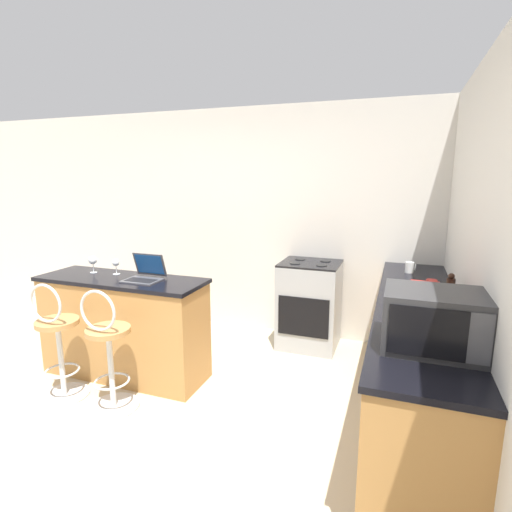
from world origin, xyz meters
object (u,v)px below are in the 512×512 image
Objects in this scene: stove_range at (309,305)px; mug_red at (432,285)px; bar_stool_near at (58,344)px; mug_white at (410,267)px; wine_glass_short at (93,261)px; wine_glass_tall at (116,263)px; bar_stool_far at (108,354)px; pepper_mill at (450,290)px; microwave at (434,320)px; toaster at (425,300)px; laptop at (145,273)px.

stove_range is 1.43m from mug_red.
mug_white is (2.70, 1.62, 0.51)m from bar_stool_near.
wine_glass_short reaches higher than bar_stool_near.
wine_glass_tall is at bearing 5.34° from wine_glass_short.
bar_stool_near is 1.07× the size of stove_range.
stove_range is at bearing 55.32° from bar_stool_far.
pepper_mill reaches higher than stove_range.
wine_glass_tall is at bearing -158.73° from mug_white.
bar_stool_near is 0.84m from wine_glass_short.
mug_red is at bearing 23.93° from bar_stool_far.
bar_stool_far is 2.12m from stove_range.
microwave is at bearing -60.58° from stove_range.
mug_red is 3.01m from wine_glass_short.
microwave is at bearing -3.08° from bar_stool_near.
wine_glass_short reaches higher than mug_white.
toaster is 2.89m from wine_glass_short.
microwave reaches higher than bar_stool_near.
wine_glass_short is (-1.83, -1.15, 0.58)m from stove_range.
wine_glass_short reaches higher than mug_red.
toaster is 0.31× the size of stove_range.
laptop is 0.33× the size of stove_range.
laptop reaches higher than mug_red.
wine_glass_tall is (-2.82, -0.05, -0.01)m from pepper_mill.
microwave is 2.16× the size of pepper_mill.
microwave is 0.55m from toaster.
wine_glass_short is (-0.12, 0.60, 0.58)m from bar_stool_near.
stove_range is 5.85× the size of wine_glass_short.
bar_stool_near is at bearing -78.98° from wine_glass_short.
toaster reaches higher than stove_range.
bar_stool_near is 9.91× the size of mug_white.
toaster is 0.33m from pepper_mill.
stove_range is 1.12m from mug_white.
mug_white is at bearing -7.38° from stove_range.
stove_range is 2.24m from wine_glass_short.
bar_stool_near is 3.26× the size of laptop.
mug_red is at bearing 20.02° from bar_stool_near.
laptop reaches higher than wine_glass_short.
bar_stool_far is 3.26× the size of laptop.
stove_range is (1.72, 1.75, -0.01)m from bar_stool_near.
toaster is at bearing -3.97° from wine_glass_short.
mug_red is (2.34, 1.04, 0.50)m from bar_stool_far.
toaster is 2.88× the size of mug_white.
pepper_mill is (1.23, -1.08, 0.58)m from stove_range.
mug_red reaches higher than bar_stool_near.
wine_glass_short is (-3.06, -0.07, 0.01)m from pepper_mill.
mug_white is 0.43× the size of pepper_mill.
pepper_mill reaches higher than wine_glass_tall.
microwave is 4.98× the size of mug_red.
mug_red is (1.14, -0.70, 0.51)m from stove_range.
bar_stool_near is at bearing -132.51° from laptop.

